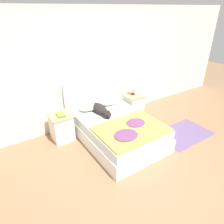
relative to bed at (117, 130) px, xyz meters
The scene contains 13 objects.
ground_plane 1.10m from the bed, 91.80° to the right, with size 16.00×16.00×0.00m, color #896647.
wall_back 1.49m from the bed, 91.82° to the left, with size 9.00×0.06×2.55m.
bed is the anchor object (origin of this frame).
headboard 1.04m from the bed, 90.00° to the left, with size 1.43×0.06×1.07m.
nightstand_left 1.15m from the bed, 145.30° to the left, with size 0.43×0.45×0.58m.
nightstand_right 1.15m from the bed, 34.70° to the left, with size 0.43×0.45×0.58m.
pillow_left 0.85m from the bed, 109.63° to the left, with size 0.49×0.35×0.16m.
pillow_right 0.85m from the bed, 70.37° to the left, with size 0.49×0.35×0.16m.
quilt 0.53m from the bed, 91.25° to the right, with size 1.26×0.94×0.08m.
dog 0.57m from the bed, 104.82° to the left, with size 0.24×0.81×0.18m.
book_stack 1.19m from the bed, 145.91° to the left, with size 0.15×0.22×0.05m.
table_lamp 1.30m from the bed, 35.65° to the left, with size 0.20×0.20×0.29m.
rug 1.52m from the bed, 24.86° to the right, with size 1.21×0.79×0.00m.
Camera 1 is at (-1.98, -1.78, 2.50)m, focal length 32.00 mm.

